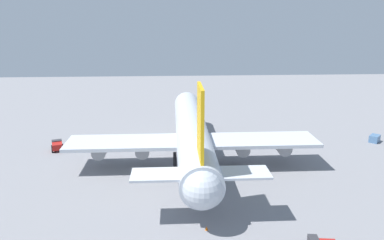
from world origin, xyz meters
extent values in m
plane|color=gray|center=(0.00, 0.00, 0.00)|extent=(237.24, 237.24, 0.00)
cylinder|color=silver|center=(0.00, 0.00, 6.51)|extent=(53.15, 6.74, 6.74)
sphere|color=silver|center=(26.57, 0.00, 6.51)|extent=(6.60, 6.60, 6.60)
sphere|color=silver|center=(-26.57, 0.00, 6.51)|extent=(5.73, 5.73, 5.73)
cube|color=yellow|center=(-22.32, 0.00, 15.27)|extent=(7.44, 0.50, 10.78)
cube|color=silver|center=(-23.38, -5.35, 7.52)|extent=(4.78, 10.11, 0.36)
cube|color=silver|center=(-23.38, 5.35, 7.52)|extent=(4.78, 10.11, 0.36)
cube|color=silver|center=(-2.66, -13.81, 5.50)|extent=(9.03, 23.57, 0.70)
cube|color=silver|center=(-2.66, 13.81, 5.50)|extent=(9.03, 23.57, 0.70)
cylinder|color=gray|center=(-1.66, -10.27, 3.73)|extent=(5.39, 2.83, 2.83)
cylinder|color=gray|center=(-1.66, -18.99, 3.73)|extent=(5.39, 2.83, 2.83)
cylinder|color=gray|center=(-1.66, 10.27, 3.73)|extent=(5.39, 2.83, 2.83)
cylinder|color=gray|center=(-1.66, 18.99, 3.73)|extent=(5.39, 2.83, 2.83)
cylinder|color=black|center=(17.01, 0.00, 1.57)|extent=(0.70, 0.70, 3.14)
cylinder|color=black|center=(-2.66, -3.71, 1.57)|extent=(0.70, 0.70, 3.14)
cylinder|color=black|center=(-2.66, 3.71, 1.57)|extent=(0.70, 0.70, 3.14)
cube|color=#333338|center=(9.81, 31.39, 1.32)|extent=(2.06, 2.55, 1.60)
cube|color=#B21E19|center=(7.96, 30.78, 1.21)|extent=(3.01, 2.86, 1.39)
cylinder|color=black|center=(10.17, 30.25, 0.52)|extent=(1.07, 0.59, 1.04)
cylinder|color=black|center=(9.42, 32.52, 0.52)|extent=(1.07, 0.59, 1.04)
cylinder|color=black|center=(7.88, 29.50, 0.52)|extent=(1.07, 0.59, 1.04)
cylinder|color=black|center=(7.13, 31.77, 0.52)|extent=(1.07, 0.59, 1.04)
cube|color=#4C729E|center=(10.27, -46.08, 0.88)|extent=(3.45, 3.44, 1.77)
cone|color=orange|center=(26.69, -0.22, 0.37)|extent=(0.51, 0.51, 0.73)
cone|color=orange|center=(-26.69, -0.64, 0.31)|extent=(0.44, 0.44, 0.62)
camera|label=1|loc=(-74.35, 4.15, 30.27)|focal=34.65mm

